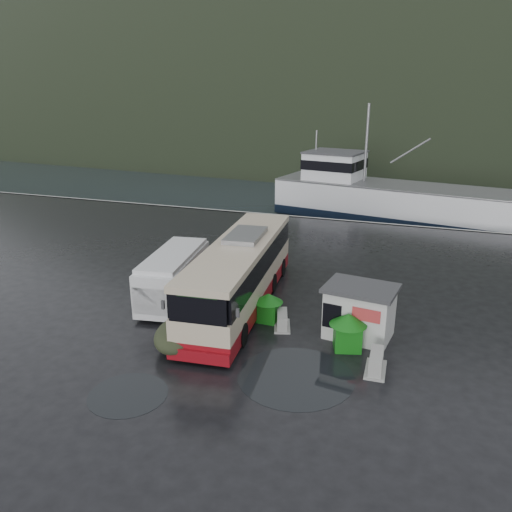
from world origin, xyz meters
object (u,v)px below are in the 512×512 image
(jersey_barrier_b, at_px, (375,371))
(fishing_trawler, at_px, (394,205))
(waste_bin_left, at_px, (268,320))
(coach_bus, at_px, (241,305))
(dome_tent, at_px, (183,347))
(ticket_kiosk, at_px, (358,336))
(waste_bin_right, at_px, (347,348))
(white_van, at_px, (176,299))
(jersey_barrier_a, at_px, (282,327))

(jersey_barrier_b, relative_size, fishing_trawler, 0.06)
(waste_bin_left, bearing_deg, coach_bus, 145.44)
(coach_bus, distance_m, dome_tent, 4.90)
(coach_bus, xyz_separation_m, dome_tent, (-0.74, -4.85, 0.00))
(ticket_kiosk, relative_size, jersey_barrier_b, 1.94)
(waste_bin_right, distance_m, jersey_barrier_b, 1.96)
(coach_bus, xyz_separation_m, ticket_kiosk, (6.04, -1.44, 0.00))
(white_van, bearing_deg, ticket_kiosk, -14.28)
(white_van, bearing_deg, jersey_barrier_a, -20.04)
(coach_bus, height_order, fishing_trawler, fishing_trawler)
(coach_bus, bearing_deg, fishing_trawler, 72.87)
(waste_bin_left, height_order, waste_bin_right, waste_bin_right)
(dome_tent, bearing_deg, fishing_trawler, 78.55)
(ticket_kiosk, xyz_separation_m, jersey_barrier_b, (1.06, -2.68, 0.00))
(waste_bin_left, relative_size, ticket_kiosk, 0.46)
(dome_tent, xyz_separation_m, fishing_trawler, (6.22, 30.72, 0.00))
(waste_bin_left, distance_m, ticket_kiosk, 4.18)
(dome_tent, height_order, jersey_barrier_b, dome_tent)
(white_van, distance_m, jersey_barrier_a, 6.19)
(waste_bin_right, xyz_separation_m, fishing_trawler, (-0.28, 28.56, 0.00))
(jersey_barrier_a, xyz_separation_m, jersey_barrier_b, (4.43, -2.40, 0.00))
(jersey_barrier_a, bearing_deg, dome_tent, -137.46)
(coach_bus, bearing_deg, white_van, -176.88)
(fishing_trawler, bearing_deg, dome_tent, -90.45)
(waste_bin_right, bearing_deg, fishing_trawler, 90.56)
(white_van, xyz_separation_m, ticket_kiosk, (9.45, -0.94, 0.00))
(coach_bus, xyz_separation_m, jersey_barrier_b, (7.10, -4.12, 0.00))
(white_van, xyz_separation_m, dome_tent, (2.67, -4.35, 0.00))
(waste_bin_right, relative_size, jersey_barrier_b, 1.02)
(ticket_kiosk, distance_m, fishing_trawler, 27.31)
(coach_bus, relative_size, white_van, 2.01)
(coach_bus, relative_size, waste_bin_left, 9.01)
(coach_bus, xyz_separation_m, fishing_trawler, (5.48, 25.87, 0.00))
(jersey_barrier_b, height_order, fishing_trawler, fishing_trawler)
(jersey_barrier_b, bearing_deg, coach_bus, 149.85)
(dome_tent, height_order, jersey_barrier_a, dome_tent)
(waste_bin_left, distance_m, jersey_barrier_b, 5.95)
(waste_bin_right, bearing_deg, white_van, 166.51)
(coach_bus, distance_m, waste_bin_left, 2.26)
(white_van, xyz_separation_m, waste_bin_right, (9.17, -2.20, 0.00))
(dome_tent, bearing_deg, coach_bus, 81.33)
(jersey_barrier_a, height_order, jersey_barrier_b, jersey_barrier_b)
(waste_bin_left, relative_size, jersey_barrier_a, 0.96)
(dome_tent, relative_size, jersey_barrier_a, 2.18)
(ticket_kiosk, bearing_deg, jersey_barrier_b, -60.57)
(dome_tent, bearing_deg, ticket_kiosk, 26.70)
(coach_bus, height_order, dome_tent, coach_bus)
(ticket_kiosk, bearing_deg, coach_bus, 174.56)
(coach_bus, xyz_separation_m, white_van, (-3.41, -0.50, 0.00))
(jersey_barrier_b, bearing_deg, white_van, 160.96)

